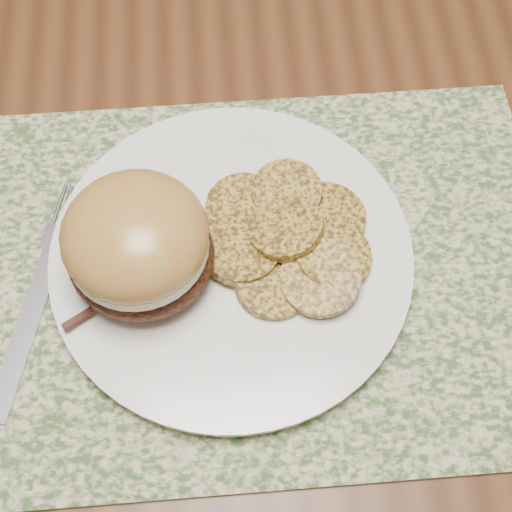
{
  "coord_description": "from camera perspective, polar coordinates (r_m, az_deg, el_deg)",
  "views": [
    {
      "loc": [
        -0.14,
        -0.33,
        1.25
      ],
      "look_at": [
        -0.12,
        -0.1,
        0.79
      ],
      "focal_mm": 50.0,
      "sensor_mm": 36.0,
      "label": 1
    }
  ],
  "objects": [
    {
      "name": "dinner_plate",
      "position": [
        0.55,
        -1.97,
        -0.08
      ],
      "size": [
        0.26,
        0.26,
        0.02
      ],
      "primitive_type": "cylinder",
      "color": "white",
      "rests_on": "placemat"
    },
    {
      "name": "placemat",
      "position": [
        0.55,
        0.85,
        -1.11
      ],
      "size": [
        0.45,
        0.33,
        0.0
      ],
      "primitive_type": "cube",
      "color": "#3E5C2F",
      "rests_on": "dining_table"
    },
    {
      "name": "dining_table",
      "position": [
        0.68,
        9.86,
        3.47
      ],
      "size": [
        1.5,
        0.9,
        0.75
      ],
      "color": "#583319",
      "rests_on": "ground"
    },
    {
      "name": "fork",
      "position": [
        0.56,
        -16.99,
        -2.9
      ],
      "size": [
        0.07,
        0.19,
        0.0
      ],
      "rotation": [
        0.0,
        0.0,
        -0.25
      ],
      "color": "#BABBC2",
      "rests_on": "placemat"
    },
    {
      "name": "ground",
      "position": [
        1.3,
        5.26,
        -11.72
      ],
      "size": [
        3.5,
        3.5,
        0.0
      ],
      "primitive_type": "plane",
      "color": "brown",
      "rests_on": "ground"
    },
    {
      "name": "roasted_potatoes",
      "position": [
        0.53,
        2.66,
        1.42
      ],
      "size": [
        0.13,
        0.15,
        0.03
      ],
      "color": "#B78D36",
      "rests_on": "dinner_plate"
    },
    {
      "name": "pork_sandwich",
      "position": [
        0.5,
        -9.46,
        0.93
      ],
      "size": [
        0.13,
        0.12,
        0.08
      ],
      "rotation": [
        0.0,
        0.0,
        -0.23
      ],
      "color": "black",
      "rests_on": "dinner_plate"
    }
  ]
}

